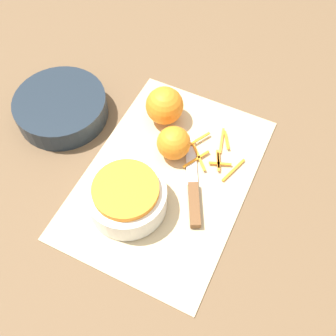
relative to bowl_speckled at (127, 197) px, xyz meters
The scene contains 8 objects.
ground_plane 0.11m from the bowl_speckled, 23.76° to the right, with size 4.00×4.00×0.00m, color brown.
cutting_board 0.11m from the bowl_speckled, 23.76° to the right, with size 0.46×0.32×0.01m.
bowl_speckled is the anchor object (origin of this frame).
bowl_dark 0.28m from the bowl_speckled, 60.45° to the left, with size 0.21×0.21×0.05m.
knife 0.13m from the bowl_speckled, 56.07° to the right, with size 0.20×0.12×0.02m.
orange_left 0.23m from the bowl_speckled, ahead, with size 0.08×0.08×0.08m.
orange_right 0.15m from the bowl_speckled, 10.14° to the right, with size 0.07×0.07×0.07m.
peel_pile 0.21m from the bowl_speckled, 30.82° to the right, with size 0.13×0.12×0.01m.
Camera 1 is at (-0.37, -0.18, 0.71)m, focal length 42.00 mm.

